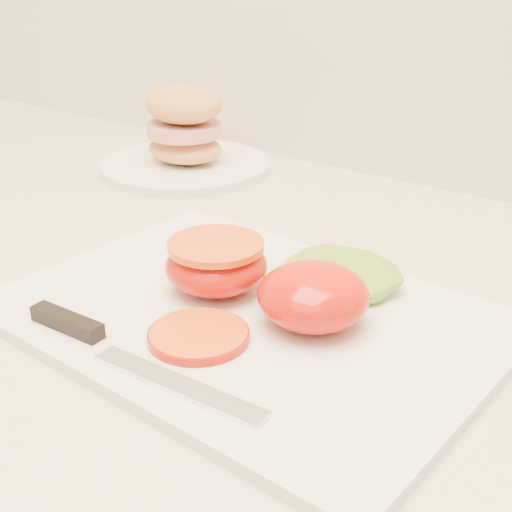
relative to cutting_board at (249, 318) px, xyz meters
The scene contains 7 objects.
cutting_board is the anchor object (origin of this frame).
tomato_half_dome 0.06m from the cutting_board, 17.10° to the left, with size 0.09×0.09×0.05m, color red.
tomato_half_cut 0.06m from the cutting_board, 159.91° to the left, with size 0.09×0.09×0.04m.
tomato_slice_0 0.06m from the cutting_board, 95.36° to the right, with size 0.07×0.07×0.01m, color orange.
lettuce_leaf_0 0.09m from the cutting_board, 66.05° to the left, with size 0.10×0.07×0.02m, color #73B830.
knife 0.12m from the cutting_board, 115.41° to the right, with size 0.22×0.03×0.01m.
sandwich_plate 0.40m from the cutting_board, 138.08° to the left, with size 0.22×0.22×0.11m.
Camera 1 is at (-0.07, 1.21, 1.21)m, focal length 50.00 mm.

